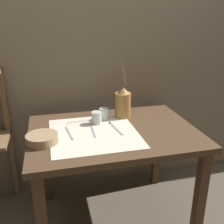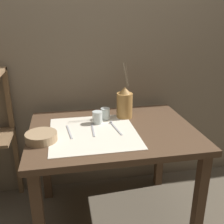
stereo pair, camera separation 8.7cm
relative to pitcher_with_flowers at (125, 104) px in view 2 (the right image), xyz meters
name	(u,v)px [view 2 (the right image)]	position (x,y,z in m)	size (l,w,h in m)	color
ground_plane	(113,217)	(-0.12, -0.19, -0.84)	(12.00, 12.00, 0.00)	brown
stone_wall_back	(100,48)	(-0.12, 0.33, 0.36)	(7.00, 0.06, 2.40)	#7A6B56
wooden_table	(113,143)	(-0.12, -0.19, -0.21)	(1.09, 0.82, 0.74)	#4C3523
linen_cloth	(93,133)	(-0.26, -0.23, -0.10)	(0.55, 0.57, 0.00)	beige
pitcher_with_flowers	(125,104)	(0.00, 0.00, 0.00)	(0.12, 0.12, 0.41)	olive
wooden_bowl	(41,137)	(-0.58, -0.29, -0.08)	(0.19, 0.19, 0.05)	#9E7F5B
glass_tumbler_near	(97,117)	(-0.21, -0.08, -0.06)	(0.07, 0.07, 0.09)	silver
glass_tumbler_far	(105,114)	(-0.14, -0.01, -0.06)	(0.07, 0.07, 0.08)	silver
fork_outer	(69,132)	(-0.41, -0.20, -0.10)	(0.04, 0.21, 0.00)	#A8A8AD
fork_inner	(93,130)	(-0.25, -0.19, -0.10)	(0.02, 0.21, 0.00)	#A8A8AD
spoon_inner	(113,125)	(-0.11, -0.14, -0.10)	(0.05, 0.22, 0.02)	#A8A8AD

